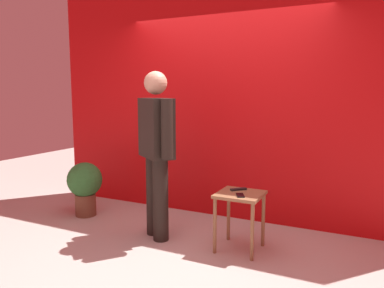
{
  "coord_description": "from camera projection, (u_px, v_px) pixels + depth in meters",
  "views": [
    {
      "loc": [
        1.71,
        -3.08,
        1.57
      ],
      "look_at": [
        -0.08,
        0.55,
        1.01
      ],
      "focal_mm": 35.24,
      "sensor_mm": 36.0,
      "label": 1
    }
  ],
  "objects": [
    {
      "name": "ground_plane",
      "position": [
        174.0,
        253.0,
        3.7
      ],
      "size": [
        12.0,
        12.0,
        0.0
      ],
      "primitive_type": "plane",
      "color": "#B7B2A8"
    },
    {
      "name": "back_wall_red",
      "position": [
        225.0,
        96.0,
        4.65
      ],
      "size": [
        4.89,
        0.12,
        3.05
      ],
      "primitive_type": "cube",
      "color": "red",
      "rests_on": "ground_plane"
    },
    {
      "name": "standing_person",
      "position": [
        156.0,
        146.0,
        3.99
      ],
      "size": [
        0.63,
        0.52,
        1.78
      ],
      "color": "black",
      "rests_on": "ground_plane"
    },
    {
      "name": "side_table",
      "position": [
        240.0,
        204.0,
        3.72
      ],
      "size": [
        0.44,
        0.44,
        0.58
      ],
      "color": "olive",
      "rests_on": "ground_plane"
    },
    {
      "name": "cell_phone",
      "position": [
        240.0,
        195.0,
        3.61
      ],
      "size": [
        0.13,
        0.16,
        0.01
      ],
      "primitive_type": "cube",
      "rotation": [
        0.0,
        0.0,
        0.45
      ],
      "color": "black",
      "rests_on": "side_table"
    },
    {
      "name": "tv_remote",
      "position": [
        238.0,
        189.0,
        3.81
      ],
      "size": [
        0.15,
        0.15,
        0.02
      ],
      "primitive_type": "cube",
      "rotation": [
        0.0,
        0.0,
        -0.77
      ],
      "color": "black",
      "rests_on": "side_table"
    },
    {
      "name": "potted_plant",
      "position": [
        85.0,
        184.0,
        4.78
      ],
      "size": [
        0.44,
        0.44,
        0.69
      ],
      "color": "brown",
      "rests_on": "ground_plane"
    }
  ]
}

